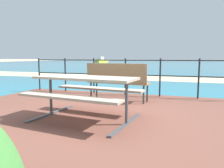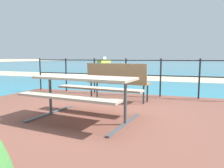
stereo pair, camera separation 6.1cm
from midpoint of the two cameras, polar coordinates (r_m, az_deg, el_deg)
The scene contains 8 objects.
ground_plane at distance 4.05m, azimuth -5.07°, elevation -9.15°, with size 240.00×240.00×0.00m, color beige.
patio_paving at distance 4.04m, azimuth -5.07°, elevation -8.74°, with size 6.40×5.20×0.06m, color brown.
sea_water at distance 43.58m, azimuth 17.10°, elevation 5.29°, with size 90.00×90.00×0.01m, color teal.
beach_strip at distance 12.09m, azimuth 11.44°, elevation 1.61°, with size 54.00×3.28×0.01m, color beige.
picnic_table at distance 3.70m, azimuth -6.93°, elevation -0.66°, with size 1.90×1.46×0.74m.
park_bench at distance 5.24m, azimuth 1.68°, elevation 1.47°, with size 1.61×0.60×0.93m.
railing_fence at distance 6.15m, azimuth 4.00°, elevation 3.11°, with size 5.94×0.04×1.05m.
boat_near at distance 51.28m, azimuth -2.11°, elevation 6.31°, with size 2.21×4.31×1.33m.
Camera 2 is at (1.63, -3.53, 1.13)m, focal length 34.23 mm.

